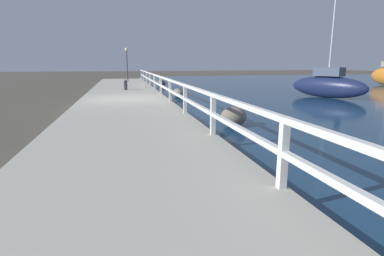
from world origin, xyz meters
TOP-DOWN VIEW (x-y plane):
  - ground_plane at (0.00, 0.00)m, footprint 120.00×120.00m
  - dock_walkway at (0.00, 0.00)m, footprint 3.83×36.00m
  - railing at (1.81, -0.00)m, footprint 0.10×32.50m
  - boulder_upstream at (3.13, 11.54)m, footprint 0.66×0.60m
  - boulder_mid_strip at (2.91, 2.61)m, footprint 0.59×0.53m
  - boulder_far_strip at (3.09, 3.52)m, footprint 0.60×0.54m
  - boulder_water_edge at (3.42, 12.29)m, footprint 0.40×0.36m
  - boulder_near_dock at (3.12, -5.22)m, footprint 0.78×0.70m
  - mooring_bollard at (0.13, 4.59)m, footprint 0.20×0.20m
  - dock_lamp at (0.44, 12.55)m, footprint 0.30×0.30m
  - sailboat_navy at (10.81, 0.76)m, footprint 2.63×4.30m

SIDE VIEW (x-z plane):
  - ground_plane at x=0.00m, z-range 0.00..0.00m
  - boulder_water_edge at x=3.42m, z-range 0.00..0.30m
  - dock_walkway at x=0.00m, z-range 0.00..0.32m
  - boulder_mid_strip at x=2.91m, z-range 0.00..0.45m
  - boulder_far_strip at x=3.09m, z-range 0.00..0.45m
  - boulder_upstream at x=3.13m, z-range 0.00..0.50m
  - boulder_near_dock at x=3.12m, z-range 0.00..0.59m
  - mooring_bollard at x=0.13m, z-range 0.32..0.92m
  - sailboat_navy at x=10.81m, z-range -2.25..3.62m
  - railing at x=1.81m, z-range 0.49..1.40m
  - dock_lamp at x=0.44m, z-range 1.12..3.91m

